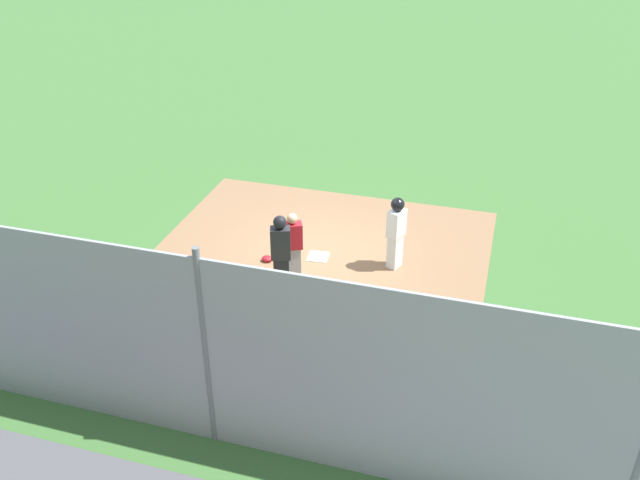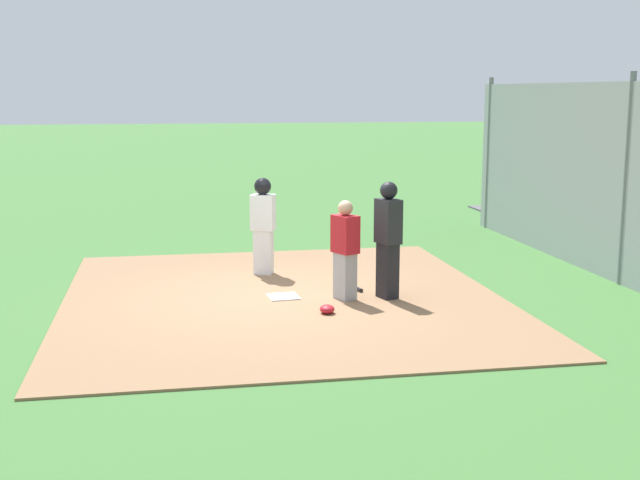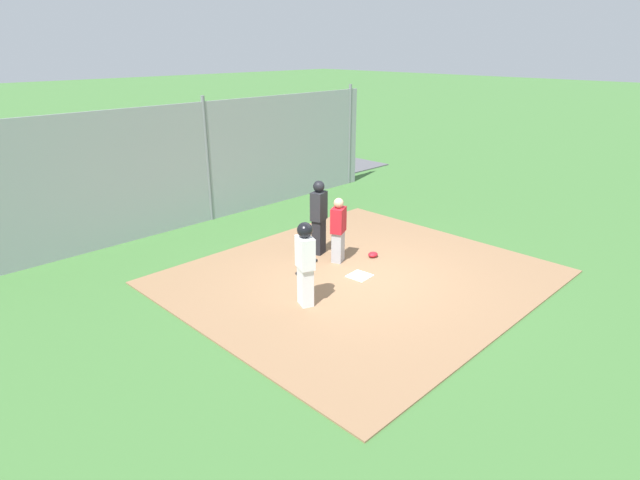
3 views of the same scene
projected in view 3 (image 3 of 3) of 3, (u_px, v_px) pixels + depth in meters
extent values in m
plane|color=#3D6B33|center=(360.00, 278.00, 10.80)|extent=(140.00, 140.00, 0.00)
cube|color=#896647|center=(360.00, 277.00, 10.80)|extent=(7.20, 6.40, 0.03)
cube|color=white|center=(360.00, 276.00, 10.79)|extent=(0.48, 0.48, 0.02)
cube|color=#9E9EA3|center=(338.00, 247.00, 11.43)|extent=(0.37, 0.33, 0.70)
cube|color=#B21923|center=(338.00, 220.00, 11.21)|extent=(0.45, 0.40, 0.55)
sphere|color=tan|center=(339.00, 203.00, 11.07)|extent=(0.22, 0.22, 0.22)
cube|color=black|center=(319.00, 237.00, 11.85)|extent=(0.35, 0.30, 0.82)
cube|color=#232328|center=(319.00, 206.00, 11.58)|extent=(0.44, 0.37, 0.65)
sphere|color=black|center=(319.00, 186.00, 11.42)|extent=(0.26, 0.26, 0.26)
cube|color=silver|center=(305.00, 286.00, 9.50)|extent=(0.32, 0.36, 0.75)
cube|color=white|center=(305.00, 253.00, 9.26)|extent=(0.38, 0.45, 0.59)
sphere|color=tan|center=(305.00, 231.00, 9.12)|extent=(0.23, 0.23, 0.23)
sphere|color=black|center=(305.00, 230.00, 9.11)|extent=(0.28, 0.28, 0.28)
cylinder|color=black|center=(307.00, 267.00, 11.19)|extent=(0.83, 0.28, 0.06)
ellipsoid|color=#B21923|center=(373.00, 255.00, 11.75)|extent=(0.24, 0.20, 0.12)
cube|color=#93999E|center=(208.00, 163.00, 13.83)|extent=(12.00, 0.05, 3.20)
cylinder|color=slate|center=(350.00, 135.00, 17.58)|extent=(0.10, 0.10, 3.35)
cylinder|color=slate|center=(207.00, 160.00, 13.81)|extent=(0.10, 0.10, 3.35)
cube|color=#515156|center=(152.00, 195.00, 16.64)|extent=(18.00, 5.20, 0.04)
cube|color=#235B38|center=(272.00, 156.00, 20.48)|extent=(4.38, 2.23, 0.64)
cube|color=#1E4E2F|center=(274.00, 140.00, 20.35)|extent=(2.49, 1.85, 0.56)
cylinder|color=black|center=(253.00, 166.00, 19.11)|extent=(0.62, 0.26, 0.60)
cylinder|color=black|center=(231.00, 159.00, 20.37)|extent=(0.62, 0.26, 0.60)
cylinder|color=black|center=(312.00, 157.00, 20.66)|extent=(0.62, 0.26, 0.60)
cylinder|color=black|center=(288.00, 151.00, 21.92)|extent=(0.62, 0.26, 0.60)
cube|color=black|center=(213.00, 167.00, 18.54)|extent=(4.31, 1.99, 0.64)
cube|color=black|center=(208.00, 151.00, 18.24)|extent=(2.41, 1.72, 0.56)
cylinder|color=black|center=(233.00, 161.00, 20.01)|extent=(0.61, 0.22, 0.60)
cylinder|color=black|center=(258.00, 168.00, 18.82)|extent=(0.61, 0.22, 0.60)
cylinder|color=black|center=(168.00, 172.00, 18.34)|extent=(0.61, 0.22, 0.60)
cylinder|color=black|center=(190.00, 180.00, 17.14)|extent=(0.61, 0.22, 0.60)
cube|color=maroon|center=(134.00, 180.00, 16.79)|extent=(4.39, 2.24, 0.64)
cube|color=maroon|center=(136.00, 161.00, 16.66)|extent=(2.50, 1.86, 0.56)
cylinder|color=black|center=(98.00, 196.00, 15.42)|extent=(0.62, 0.26, 0.60)
cylinder|color=black|center=(83.00, 184.00, 16.68)|extent=(0.62, 0.26, 0.60)
cylinder|color=black|center=(184.00, 182.00, 16.97)|extent=(0.62, 0.26, 0.60)
cylinder|color=black|center=(164.00, 172.00, 18.23)|extent=(0.62, 0.26, 0.60)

